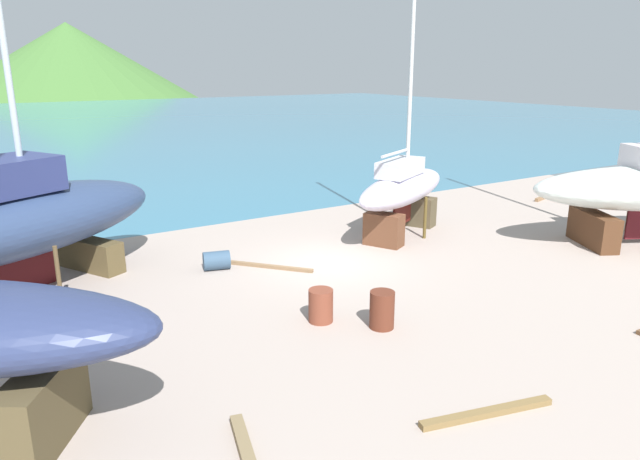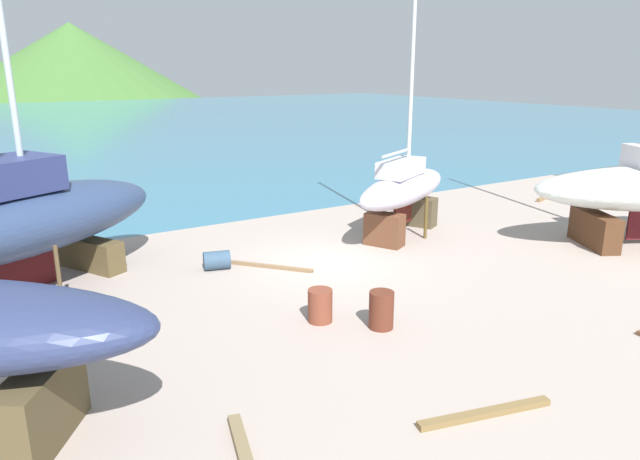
# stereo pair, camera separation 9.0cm
# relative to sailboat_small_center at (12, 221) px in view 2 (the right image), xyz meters

# --- Properties ---
(ground_plane) EXTENTS (40.29, 40.29, 0.00)m
(ground_plane) POSITION_rel_sailboat_small_center_xyz_m (8.84, -5.99, -2.12)
(ground_plane) COLOR #AA9A8F
(sea_water) EXTENTS (153.90, 96.84, 0.01)m
(sea_water) POSITION_rel_sailboat_small_center_xyz_m (8.84, 52.50, -2.12)
(sea_water) COLOR teal
(sea_water) RESTS_ON ground
(headland_hill) EXTENTS (112.66, 112.66, 33.37)m
(headland_hill) POSITION_rel_sailboat_small_center_xyz_m (25.79, 140.68, -2.12)
(headland_hill) COLOR #447233
(headland_hill) RESTS_ON ground
(sailboat_small_center) EXTENTS (9.76, 7.15, 14.32)m
(sailboat_small_center) POSITION_rel_sailboat_small_center_xyz_m (0.00, 0.00, 0.00)
(sailboat_small_center) COLOR brown
(sailboat_small_center) RESTS_ON ground
(sailboat_mid_port) EXTENTS (6.53, 4.41, 12.03)m
(sailboat_mid_port) POSITION_rel_sailboat_small_center_xyz_m (13.09, -1.16, -0.32)
(sailboat_mid_port) COLOR brown
(sailboat_mid_port) RESTS_ON ground
(barrel_by_slipway) EXTENTS (0.88, 0.88, 0.85)m
(barrel_by_slipway) POSITION_rel_sailboat_small_center_xyz_m (6.25, -6.19, -1.69)
(barrel_by_slipway) COLOR brown
(barrel_by_slipway) RESTS_ON ground
(barrel_tipped_center) EXTENTS (0.83, 0.83, 0.95)m
(barrel_tipped_center) POSITION_rel_sailboat_small_center_xyz_m (7.33, -7.30, -1.65)
(barrel_tipped_center) COLOR #5E2C1C
(barrel_tipped_center) RESTS_ON ground
(barrel_rust_mid) EXTENTS (0.96, 0.80, 0.60)m
(barrel_rust_mid) POSITION_rel_sailboat_small_center_xyz_m (5.53, -1.09, -1.82)
(barrel_rust_mid) COLOR #36516B
(barrel_rust_mid) RESTS_ON ground
(timber_long_fore) EXTENTS (2.73, 0.85, 0.12)m
(timber_long_fore) POSITION_rel_sailboat_small_center_xyz_m (6.64, -11.36, -2.06)
(timber_long_fore) COLOR olive
(timber_long_fore) RESTS_ON ground
(timber_plank_far) EXTENTS (2.71, 0.88, 0.16)m
(timber_plank_far) POSITION_rel_sailboat_small_center_xyz_m (23.58, 0.11, -2.04)
(timber_plank_far) COLOR olive
(timber_plank_far) RESTS_ON ground
(timber_long_aft) EXTENTS (2.16, 2.50, 0.11)m
(timber_long_aft) POSITION_rel_sailboat_small_center_xyz_m (6.93, -1.80, -2.07)
(timber_long_aft) COLOR #876748
(timber_long_aft) RESTS_ON ground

